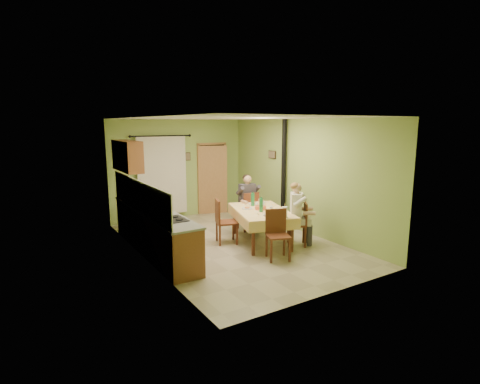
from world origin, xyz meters
TOP-DOWN VIEW (x-y plane):
  - floor at (0.00, 0.00)m, footprint 4.00×6.00m
  - room_shell at (0.00, 0.00)m, footprint 4.04×6.04m
  - kitchen_run at (-1.71, 0.40)m, footprint 0.64×3.64m
  - upper_cabinets at (-1.82, 1.70)m, footprint 0.35×1.40m
  - curtain at (-0.55, 2.90)m, footprint 1.70×0.07m
  - doorway at (1.04, 2.91)m, footprint 0.96×0.30m
  - dining_table at (0.60, -0.25)m, footprint 1.63×2.12m
  - tableware at (0.59, -0.36)m, footprint 0.66×1.64m
  - chair_far at (0.91, 0.78)m, footprint 0.45×0.45m
  - chair_near at (0.26, -1.31)m, footprint 0.56×0.56m
  - chair_right at (1.16, -0.85)m, footprint 0.57×0.57m
  - chair_left at (-0.11, 0.13)m, footprint 0.57×0.57m
  - man_far at (0.91, 0.79)m, footprint 0.60×0.48m
  - man_right at (1.15, -0.84)m, footprint 0.64×0.65m
  - stove_flue at (1.90, 0.60)m, footprint 0.24×0.24m
  - picture_back at (0.25, 2.97)m, footprint 0.19×0.03m
  - picture_right at (1.97, 1.20)m, footprint 0.03×0.31m

SIDE VIEW (x-z plane):
  - floor at x=0.00m, z-range -0.01..0.01m
  - chair_right at x=1.16m, z-range -0.19..0.78m
  - chair_far at x=0.91m, z-range -0.20..0.79m
  - chair_near at x=0.26m, z-range -0.20..0.79m
  - chair_left at x=-0.11m, z-range -0.21..0.80m
  - dining_table at x=0.60m, z-range 0.00..0.76m
  - kitchen_run at x=-1.71m, z-range -0.30..1.26m
  - tableware at x=0.59m, z-range 0.66..0.99m
  - man_far at x=0.91m, z-range 0.18..1.57m
  - man_right at x=1.15m, z-range 0.18..1.57m
  - stove_flue at x=1.90m, z-range -0.38..2.42m
  - doorway at x=1.04m, z-range -0.02..2.13m
  - curtain at x=-0.55m, z-range 0.15..2.37m
  - picture_back at x=0.25m, z-range 1.64..1.86m
  - room_shell at x=0.00m, z-range 0.41..3.23m
  - picture_right at x=1.97m, z-range 1.75..1.96m
  - upper_cabinets at x=-1.82m, z-range 1.60..2.30m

